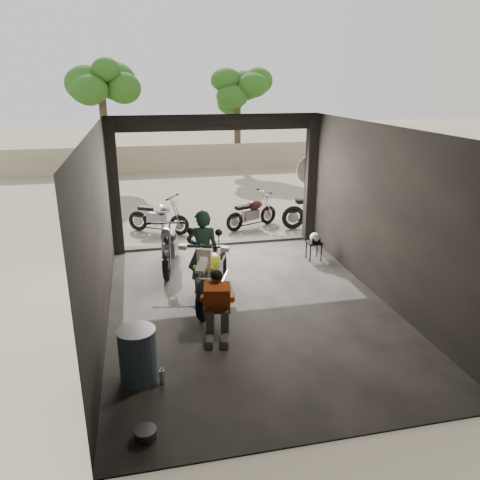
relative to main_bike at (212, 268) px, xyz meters
name	(u,v)px	position (x,y,z in m)	size (l,w,h in m)	color
ground	(249,307)	(0.61, -0.41, -0.66)	(80.00, 80.00, 0.00)	#7A6D56
garage	(243,231)	(0.61, 0.14, 0.62)	(7.00, 7.13, 3.20)	#2D2B28
boundary_wall	(178,158)	(0.61, 13.59, -0.06)	(18.00, 0.30, 1.20)	gray
tree_left	(100,79)	(-2.39, 12.09, 3.33)	(2.20, 2.20, 5.60)	#382B1E
tree_right	(237,90)	(3.41, 13.59, 2.90)	(2.20, 2.20, 5.00)	#382B1E
main_bike	(212,268)	(0.00, 0.00, 0.00)	(0.81, 1.97, 1.31)	beige
left_bike	(169,241)	(-0.65, 1.85, -0.05)	(0.73, 1.78, 1.21)	black
outside_bike_a	(158,214)	(-0.77, 4.41, -0.13)	(0.64, 1.56, 1.06)	black
outside_bike_b	(252,210)	(1.82, 4.34, -0.15)	(0.62, 1.50, 1.01)	#40150F
outside_bike_c	(318,206)	(3.64, 3.97, -0.04)	(0.76, 1.84, 1.24)	black
rider	(203,252)	(-0.12, 0.37, 0.18)	(0.61, 0.40, 1.67)	black
mechanic	(217,308)	(-0.15, -1.39, -0.12)	(0.55, 0.75, 1.08)	#C04B19
stool	(314,245)	(2.61, 1.57, -0.28)	(0.32, 0.32, 0.44)	black
helmet	(315,237)	(2.61, 1.55, -0.10)	(0.23, 0.25, 0.22)	white
oil_drum	(138,356)	(-1.39, -2.26, -0.27)	(0.51, 0.51, 0.78)	#40576C
sign_post	(309,184)	(3.02, 3.12, 0.78)	(0.72, 0.08, 2.17)	black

